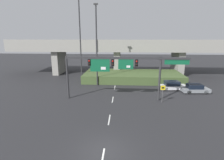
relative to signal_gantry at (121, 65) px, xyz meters
The scene contains 10 objects.
ground_plane 12.47m from the signal_gantry, 95.57° to the right, with size 160.00×160.00×0.00m, color #262628.
lane_markings 5.82m from the signal_gantry, 110.85° to the left, with size 0.14×33.32×0.01m.
signal_gantry is the anchor object (origin of this frame).
speed_limit_sign 6.55m from the signal_gantry, ahead, with size 0.60×0.11×2.43m.
highway_light_pole_near 14.05m from the signal_gantry, 126.48° to the left, with size 0.70×0.36×15.95m.
highway_light_pole_far 8.94m from the signal_gantry, 120.71° to the left, with size 0.70×0.36×14.02m.
overpass_bridge 18.09m from the signal_gantry, 93.53° to the left, with size 49.63×8.01×8.08m.
grass_embankment 12.72m from the signal_gantry, 79.29° to the left, with size 19.45×8.56×1.54m.
parked_sedan_near_right 10.93m from the signal_gantry, 31.73° to the left, with size 4.59×2.13×1.47m.
parked_sedan_mid_right 13.05m from the signal_gantry, 18.35° to the left, with size 4.32×2.07×1.38m.
Camera 1 is at (1.37, -11.96, 8.53)m, focal length 28.00 mm.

